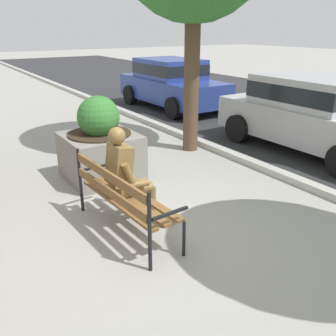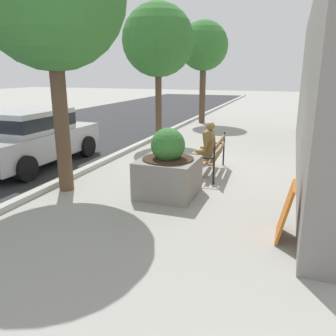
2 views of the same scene
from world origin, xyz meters
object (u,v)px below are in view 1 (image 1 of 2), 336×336
object	(u,v)px
parked_car_blue	(171,82)
park_bench	(121,195)
concrete_planter	(100,147)
bronze_statue_seated	(130,178)
parked_car_silver	(312,112)

from	to	relation	value
parked_car_blue	park_bench	bearing A→B (deg)	-38.16
concrete_planter	parked_car_blue	xyz separation A→B (m)	(-4.36, 4.37, 0.27)
bronze_statue_seated	parked_car_blue	size ratio (longest dim) A/B	0.33
parked_car_silver	parked_car_blue	bearing A→B (deg)	180.00
bronze_statue_seated	parked_car_blue	xyz separation A→B (m)	(-6.11, 4.71, 0.17)
concrete_planter	bronze_statue_seated	bearing A→B (deg)	-10.79
park_bench	parked_car_silver	size ratio (longest dim) A/B	0.45
park_bench	bronze_statue_seated	bearing A→B (deg)	124.36
bronze_statue_seated	concrete_planter	distance (m)	1.79
bronze_statue_seated	parked_car_silver	distance (m)	4.77
bronze_statue_seated	parked_car_silver	bearing A→B (deg)	99.25
bronze_statue_seated	concrete_planter	size ratio (longest dim) A/B	0.94
parked_car_blue	parked_car_silver	xyz separation A→B (m)	(5.35, 0.00, 0.00)
bronze_statue_seated	concrete_planter	bearing A→B (deg)	169.21
park_bench	parked_car_blue	xyz separation A→B (m)	(-6.26, 4.92, 0.30)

